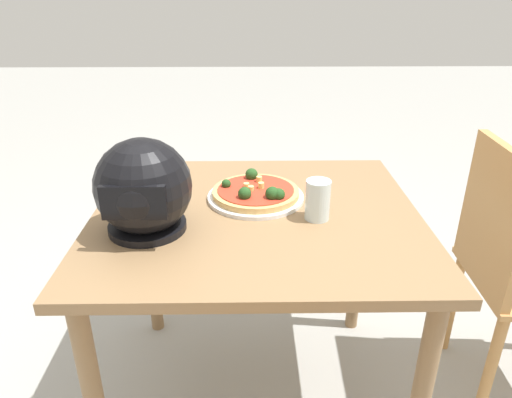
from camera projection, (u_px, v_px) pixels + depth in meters
The scene contains 7 objects.
ground_plane at pixel (256, 394), 1.68m from camera, with size 14.00×14.00×0.00m, color #9E9E99.
dining_table at pixel (256, 240), 1.41m from camera, with size 0.95×0.85×0.73m.
pizza_plate at pixel (256, 197), 1.45m from camera, with size 0.30×0.30×0.01m, color white.
pizza at pixel (256, 191), 1.43m from camera, with size 0.27×0.27×0.05m.
motorcycle_helmet at pixel (143, 189), 1.22m from camera, with size 0.25×0.25×0.25m.
drinking_glass at pixel (318, 200), 1.31m from camera, with size 0.07×0.07×0.11m, color silver.
chair_side at pixel (512, 263), 1.52m from camera, with size 0.42×0.42×0.90m.
Camera 1 is at (0.02, 1.22, 1.34)m, focal length 32.88 mm.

